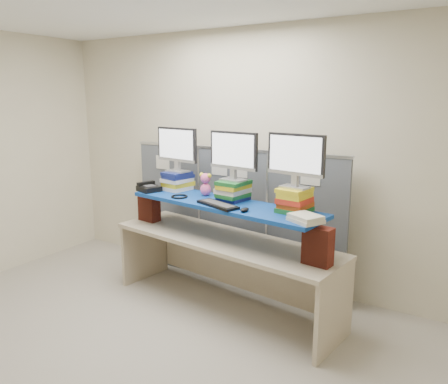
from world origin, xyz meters
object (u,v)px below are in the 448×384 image
Objects in this scene: monitor_right at (296,157)px; keyboard at (218,205)px; desk at (224,252)px; monitor_center at (233,153)px; blue_board at (224,204)px; desk_phone at (149,188)px; monitor_left at (177,147)px.

keyboard is at bearing -157.22° from monitor_right.
monitor_center is (0.03, 0.12, 0.96)m from desk.
monitor_center reaches higher than blue_board.
desk is at bearing 18.02° from desk_phone.
monitor_left is at bearing 180.00° from monitor_center.
monitor_right reaches higher than desk.
monitor_center reaches higher than keyboard.
blue_board is 4.22× the size of keyboard.
monitor_center is (0.75, -0.10, -0.00)m from monitor_left.
monitor_right is at bearing 34.40° from keyboard.
blue_board reaches higher than desk.
desk_phone is at bearing -166.05° from monitor_center.
keyboard is 0.99m from desk_phone.
blue_board is 0.86m from monitor_right.
monitor_left is 1.13× the size of keyboard.
blue_board is at bearing -170.28° from monitor_right.
monitor_center is at bearing -0.00° from monitor_left.
monitor_left is 1.00× the size of monitor_center.
monitor_left is (-0.72, 0.21, 0.97)m from desk.
blue_board is 3.75× the size of monitor_left.
desk is 4.58× the size of monitor_center.
monitor_center is (0.03, 0.12, 0.48)m from blue_board.
keyboard reaches higher than desk.
monitor_right is (0.70, 0.03, 0.98)m from desk.
monitor_right is 1.13× the size of keyboard.
blue_board is at bearing 119.68° from keyboard.
blue_board is at bearing 18.02° from desk_phone.
blue_board is (-0.00, 0.00, 0.48)m from desk.
monitor_center is 1.98× the size of desk_phone.
desk is 9.07× the size of desk_phone.
monitor_left is at bearing 180.00° from monitor_right.
desk_phone is at bearing -170.28° from keyboard.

